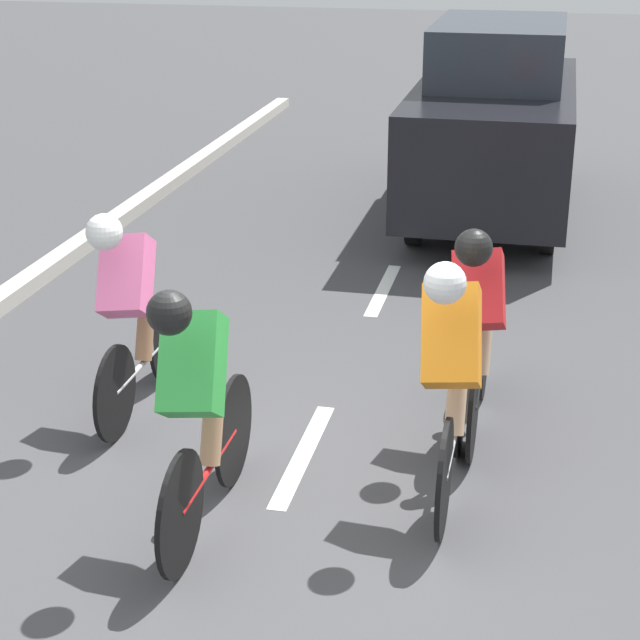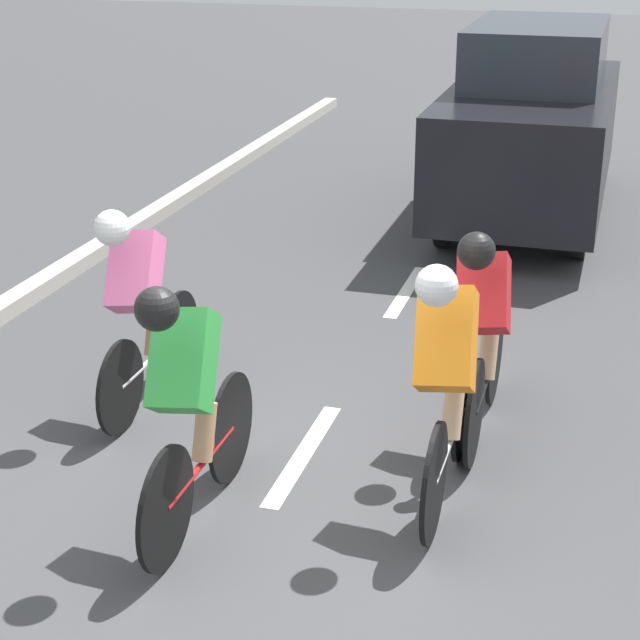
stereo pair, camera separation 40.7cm
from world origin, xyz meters
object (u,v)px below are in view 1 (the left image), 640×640
Objects in this scene: cyclist_orange at (452,372)px; cyclist_green at (197,401)px; cyclist_red at (479,323)px; cyclist_pink at (130,304)px; support_car at (495,120)px.

cyclist_orange is 1.01× the size of cyclist_green.
cyclist_orange is 1.48m from cyclist_green.
cyclist_red is at bearing -131.83° from cyclist_green.
cyclist_pink is (2.25, -0.68, -0.02)m from cyclist_orange.
cyclist_green reaches higher than cyclist_red.
cyclist_red is at bearing 92.93° from support_car.
cyclist_red is at bearing -174.55° from cyclist_pink.
support_car is (0.20, -6.35, 0.24)m from cyclist_orange.
cyclist_pink is 0.99× the size of cyclist_red.
cyclist_green is 2.10m from cyclist_red.
cyclist_red is (-1.40, -1.57, -0.03)m from cyclist_green.
cyclist_orange is 0.39× the size of support_car.
support_car is at bearing -87.07° from cyclist_red.
support_car reaches higher than cyclist_red.
cyclist_green is 0.38× the size of support_car.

